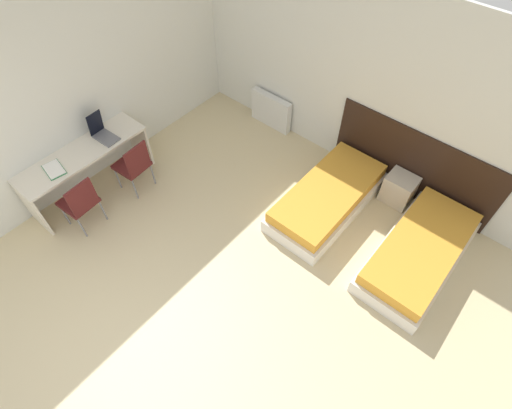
{
  "coord_description": "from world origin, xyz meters",
  "views": [
    {
      "loc": [
        2.04,
        -0.02,
        4.48
      ],
      "look_at": [
        0.0,
        2.37,
        0.55
      ],
      "focal_mm": 28.0,
      "sensor_mm": 36.0,
      "label": 1
    }
  ],
  "objects_px": {
    "bed_near_door": "(419,253)",
    "chair_near_laptop": "(134,164)",
    "bed_near_window": "(328,198)",
    "laptop": "(102,133)",
    "chair_near_notebook": "(80,201)",
    "nightstand": "(399,189)"
  },
  "relations": [
    {
      "from": "bed_near_window",
      "to": "chair_near_notebook",
      "type": "distance_m",
      "value": 3.3
    },
    {
      "from": "bed_near_window",
      "to": "laptop",
      "type": "distance_m",
      "value": 3.24
    },
    {
      "from": "bed_near_window",
      "to": "chair_near_notebook",
      "type": "relative_size",
      "value": 2.15
    },
    {
      "from": "chair_near_laptop",
      "to": "bed_near_window",
      "type": "bearing_deg",
      "value": 28.24
    },
    {
      "from": "bed_near_door",
      "to": "nightstand",
      "type": "height_order",
      "value": "nightstand"
    },
    {
      "from": "chair_near_notebook",
      "to": "bed_near_window",
      "type": "bearing_deg",
      "value": 41.5
    },
    {
      "from": "laptop",
      "to": "bed_near_window",
      "type": "bearing_deg",
      "value": 25.61
    },
    {
      "from": "nightstand",
      "to": "laptop",
      "type": "bearing_deg",
      "value": -146.6
    },
    {
      "from": "bed_near_door",
      "to": "chair_near_laptop",
      "type": "xyz_separation_m",
      "value": [
        -3.67,
        -1.48,
        0.3
      ]
    },
    {
      "from": "bed_near_door",
      "to": "bed_near_window",
      "type": "bearing_deg",
      "value": 180.0
    },
    {
      "from": "nightstand",
      "to": "laptop",
      "type": "height_order",
      "value": "laptop"
    },
    {
      "from": "chair_near_laptop",
      "to": "laptop",
      "type": "distance_m",
      "value": 0.59
    },
    {
      "from": "bed_near_door",
      "to": "chair_near_notebook",
      "type": "height_order",
      "value": "chair_near_notebook"
    },
    {
      "from": "bed_near_door",
      "to": "laptop",
      "type": "xyz_separation_m",
      "value": [
        -4.16,
        -1.53,
        0.63
      ]
    },
    {
      "from": "chair_near_laptop",
      "to": "laptop",
      "type": "relative_size",
      "value": 2.31
    },
    {
      "from": "bed_near_door",
      "to": "chair_near_laptop",
      "type": "distance_m",
      "value": 3.97
    },
    {
      "from": "chair_near_notebook",
      "to": "laptop",
      "type": "distance_m",
      "value": 1.01
    },
    {
      "from": "bed_near_window",
      "to": "chair_near_laptop",
      "type": "relative_size",
      "value": 2.15
    },
    {
      "from": "chair_near_notebook",
      "to": "laptop",
      "type": "relative_size",
      "value": 2.31
    },
    {
      "from": "nightstand",
      "to": "chair_near_notebook",
      "type": "xyz_separation_m",
      "value": [
        -2.98,
        -3.11,
        0.27
      ]
    },
    {
      "from": "bed_near_door",
      "to": "chair_near_laptop",
      "type": "bearing_deg",
      "value": -158.07
    },
    {
      "from": "chair_near_laptop",
      "to": "laptop",
      "type": "bearing_deg",
      "value": -178.5
    }
  ]
}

